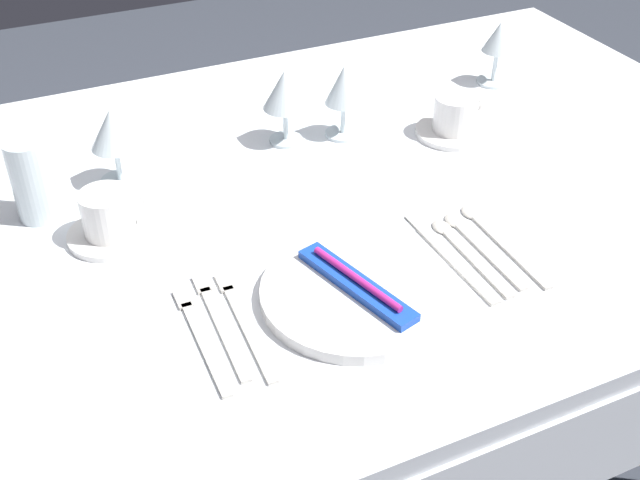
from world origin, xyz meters
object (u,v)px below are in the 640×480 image
Objects in this scene: fork_salad at (200,334)px; wine_glass_centre at (285,92)px; coffee_cup_left at (108,213)px; dinner_knife at (451,258)px; dinner_plate at (356,293)px; fork_outer at (243,320)px; toothbrush_package at (356,284)px; spoon_dessert at (474,240)px; spoon_soup at (461,247)px; coffee_cup_right at (456,113)px; wine_glass_right at (344,89)px; spoon_tea at (494,235)px; wine_glass_left at (113,133)px; fork_inner at (219,320)px; wine_glass_far at (498,42)px; drink_tumbler at (33,180)px.

wine_glass_centre reaches higher than fork_salad.
coffee_cup_left is at bearing 101.34° from fork_salad.
dinner_plate is at bearing -173.81° from dinner_knife.
fork_outer is 1.66× the size of wine_glass_centre.
dinner_knife is (0.17, 0.02, -0.02)m from toothbrush_package.
spoon_soup is at bearing -165.82° from spoon_dessert.
spoon_dessert is 0.34m from coffee_cup_right.
dinner_knife is 0.42m from wine_glass_right.
fork_salad is 0.54m from wine_glass_centre.
spoon_dessert is 0.04m from spoon_tea.
coffee_cup_left is at bearing 153.98° from spoon_dessert.
wine_glass_left reaches higher than dinner_knife.
coffee_cup_right is at bearing 59.48° from spoon_soup.
spoon_soup is 1.50× the size of wine_glass_right.
spoon_tea is 2.22× the size of coffee_cup_left.
dinner_plate reaches higher than fork_inner.
fork_outer and dinner_knife have the same top height.
toothbrush_package is 1.03× the size of spoon_dessert.
fork_inner is 1.72× the size of wine_glass_far.
coffee_cup_right is (0.65, 0.06, -0.00)m from coffee_cup_left.
wine_glass_left is at bearing 117.36° from dinner_plate.
dinner_plate is 1.98× the size of wine_glass_left.
toothbrush_package is 1.62× the size of wine_glass_far.
toothbrush_package is at bearing -10.17° from fork_inner.
spoon_tea is at bearing 2.89° from fork_salad.
fork_outer is 1.70× the size of wine_glass_left.
wine_glass_left is (-0.00, 0.42, 0.09)m from fork_salad.
coffee_cup_right is 0.76× the size of wine_glass_left.
fork_outer is 1.06× the size of fork_salad.
drink_tumbler is at bearing -172.38° from wine_glass_centre.
wine_glass_centre reaches higher than coffee_cup_left.
fork_inner is at bearing -148.64° from wine_glass_far.
wine_glass_right is 1.05× the size of wine_glass_far.
drink_tumbler is (-0.45, -0.06, -0.03)m from wine_glass_centre.
fork_outer is at bearing -176.82° from spoon_dessert.
fork_inner is at bearing 156.20° from fork_outer.
wine_glass_right reaches higher than drink_tumbler.
dinner_knife is 1.76× the size of drink_tumbler.
wine_glass_left is at bearing 72.02° from coffee_cup_left.
toothbrush_package is 2.06× the size of coffee_cup_left.
wine_glass_right is at bearing 3.95° from drink_tumbler.
spoon_dessert is at bearing -71.01° from wine_glass_centre.
toothbrush_package is at bearing -170.92° from spoon_tea.
dinner_plate is 1.30× the size of spoon_soup.
drink_tumbler is at bearing 116.32° from fork_inner.
fork_inner is 0.94× the size of dinner_knife.
spoon_dessert is (0.03, 0.01, 0.00)m from spoon_soup.
coffee_cup_right is (0.57, 0.31, 0.04)m from fork_inner.
wine_glass_far is 0.95m from drink_tumbler.
fork_inner is at bearing -123.24° from wine_glass_centre.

